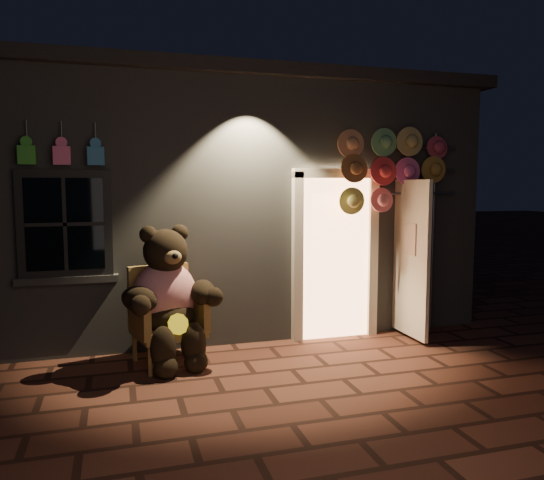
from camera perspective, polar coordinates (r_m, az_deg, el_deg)
name	(u,v)px	position (r m, az deg, el deg)	size (l,w,h in m)	color
ground	(265,388)	(5.39, -0.75, -15.62)	(60.00, 60.00, 0.00)	brown
shop_building	(201,200)	(8.93, -7.70, 4.28)	(7.30, 5.95, 3.51)	slate
wicker_armchair	(165,315)	(6.11, -11.40, -7.88)	(0.87, 0.82, 1.07)	olive
teddy_bear	(168,298)	(5.93, -11.11, -6.09)	(1.11, 0.98, 1.57)	red
hat_rack	(392,168)	(7.00, 12.81, 7.59)	(1.70, 0.22, 2.68)	#59595E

